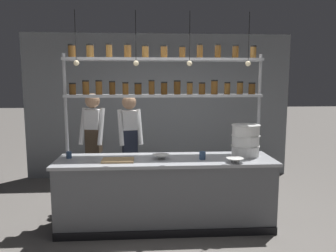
{
  "coord_description": "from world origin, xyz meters",
  "views": [
    {
      "loc": [
        -0.24,
        -4.19,
        1.93
      ],
      "look_at": [
        0.05,
        0.2,
        1.32
      ],
      "focal_mm": 35.0,
      "sensor_mm": 36.0,
      "label": 1
    }
  ],
  "objects": [
    {
      "name": "ground_plane",
      "position": [
        0.0,
        0.0,
        0.0
      ],
      "size": [
        40.0,
        40.0,
        0.0
      ],
      "primitive_type": "plane",
      "color": "slate"
    },
    {
      "name": "back_wall",
      "position": [
        0.0,
        2.36,
        1.42
      ],
      "size": [
        5.24,
        0.12,
        2.84
      ],
      "primitive_type": "cube",
      "color": "gray",
      "rests_on": "ground_plane"
    },
    {
      "name": "prep_counter",
      "position": [
        0.0,
        -0.0,
        0.46
      ],
      "size": [
        2.84,
        0.76,
        0.92
      ],
      "color": "slate",
      "rests_on": "ground_plane"
    },
    {
      "name": "spice_shelf_unit",
      "position": [
        -0.02,
        0.33,
        1.93
      ],
      "size": [
        2.73,
        0.28,
        2.43
      ],
      "color": "#ADAFB5",
      "rests_on": "ground_plane"
    },
    {
      "name": "chef_left",
      "position": [
        -1.06,
        0.81,
        1.02
      ],
      "size": [
        0.4,
        0.33,
        1.75
      ],
      "rotation": [
        0.0,
        0.0,
        -0.19
      ],
      "color": "black",
      "rests_on": "ground_plane"
    },
    {
      "name": "chef_center",
      "position": [
        -0.51,
        0.82,
        1.0
      ],
      "size": [
        0.41,
        0.33,
        1.72
      ],
      "rotation": [
        0.0,
        0.0,
        0.23
      ],
      "color": "black",
      "rests_on": "ground_plane"
    },
    {
      "name": "container_stack",
      "position": [
        1.09,
        0.1,
        1.13
      ],
      "size": [
        0.39,
        0.39,
        0.43
      ],
      "color": "white",
      "rests_on": "prep_counter"
    },
    {
      "name": "cutting_board",
      "position": [
        -0.61,
        -0.1,
        0.93
      ],
      "size": [
        0.4,
        0.26,
        0.02
      ],
      "color": "#A88456",
      "rests_on": "prep_counter"
    },
    {
      "name": "prep_bowl_near_left",
      "position": [
        -0.06,
        -0.02,
        0.95
      ],
      "size": [
        0.22,
        0.22,
        0.06
      ],
      "color": "silver",
      "rests_on": "prep_counter"
    },
    {
      "name": "prep_bowl_center_front",
      "position": [
        0.85,
        -0.27,
        0.95
      ],
      "size": [
        0.22,
        0.22,
        0.06
      ],
      "color": "silver",
      "rests_on": "prep_counter"
    },
    {
      "name": "serving_cup_front",
      "position": [
        0.48,
        -0.07,
        0.97
      ],
      "size": [
        0.08,
        0.08,
        0.1
      ],
      "color": "#334C70",
      "rests_on": "prep_counter"
    },
    {
      "name": "serving_cup_by_board",
      "position": [
        -1.27,
        0.1,
        0.97
      ],
      "size": [
        0.07,
        0.07,
        0.09
      ],
      "color": "#334C70",
      "rests_on": "prep_counter"
    },
    {
      "name": "pendant_light_row",
      "position": [
        -0.03,
        0.0,
        2.19
      ],
      "size": [
        2.24,
        0.07,
        0.68
      ],
      "color": "black"
    }
  ]
}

